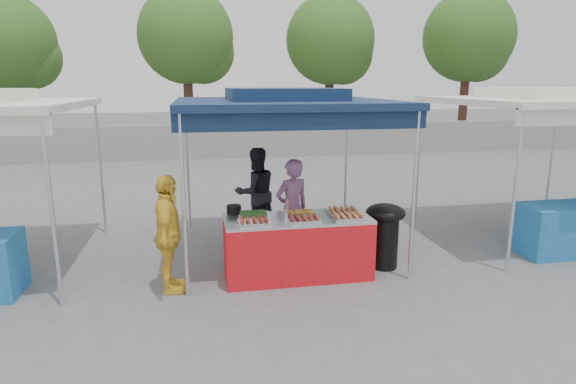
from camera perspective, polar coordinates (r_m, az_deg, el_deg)
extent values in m
plane|color=#5F6062|center=(6.96, 0.93, -9.55)|extent=(80.00, 80.00, 0.00)
cube|color=gray|center=(17.47, -6.39, 6.01)|extent=(40.00, 0.25, 1.20)
cylinder|color=silver|center=(6.00, -12.22, -1.95)|extent=(0.05, 0.05, 2.30)
cylinder|color=silver|center=(6.62, 14.69, -0.70)|extent=(0.05, 0.05, 2.30)
cylinder|color=silver|center=(8.93, -11.82, 2.89)|extent=(0.05, 0.05, 2.30)
cylinder|color=silver|center=(9.36, 6.89, 3.51)|extent=(0.05, 0.05, 2.30)
cube|color=#112445|center=(7.43, -0.58, 10.51)|extent=(3.20, 3.20, 0.10)
cube|color=#112445|center=(7.42, -0.59, 11.51)|extent=(1.65, 1.65, 0.18)
cube|color=#112445|center=(5.97, 1.99, 8.50)|extent=(3.20, 0.04, 0.25)
cylinder|color=silver|center=(6.23, -26.15, -2.45)|extent=(0.05, 0.05, 2.30)
cylinder|color=silver|center=(9.09, -21.31, 2.45)|extent=(0.05, 0.05, 2.30)
cylinder|color=silver|center=(7.38, 25.28, -0.14)|extent=(0.05, 0.05, 2.30)
cylinder|color=silver|center=(9.92, 15.20, 3.67)|extent=(0.05, 0.05, 2.30)
cylinder|color=silver|center=(11.54, 28.77, 3.77)|extent=(0.05, 0.05, 2.30)
cube|color=silver|center=(9.34, 28.17, 9.50)|extent=(3.20, 3.20, 0.10)
cube|color=silver|center=(9.33, 28.25, 10.29)|extent=(1.65, 1.65, 0.18)
cube|color=#216AAD|center=(8.86, 30.84, -3.74)|extent=(1.80, 0.70, 0.80)
cylinder|color=#45251A|center=(20.36, -29.69, 8.86)|extent=(0.36, 0.36, 3.66)
sphere|color=#376321|center=(20.39, -30.41, 15.15)|extent=(3.35, 3.35, 3.35)
sphere|color=#376321|center=(20.37, -28.42, 13.88)|extent=(2.30, 2.30, 2.30)
cylinder|color=#45251A|center=(19.48, -11.69, 10.56)|extent=(0.36, 0.36, 3.94)
sphere|color=#376321|center=(19.55, -12.02, 17.66)|extent=(3.60, 3.60, 3.60)
sphere|color=#376321|center=(19.71, -10.12, 16.05)|extent=(2.48, 2.48, 2.48)
cylinder|color=#45251A|center=(20.27, 4.89, 10.79)|extent=(0.36, 0.36, 3.89)
sphere|color=#376321|center=(20.33, 5.03, 17.53)|extent=(3.56, 3.56, 3.56)
sphere|color=#376321|center=(20.65, 6.51, 15.88)|extent=(2.45, 2.45, 2.45)
cylinder|color=#45251A|center=(22.13, 20.10, 10.45)|extent=(0.36, 0.36, 4.06)
sphere|color=#376321|center=(22.20, 20.62, 16.88)|extent=(3.71, 3.71, 3.71)
sphere|color=#376321|center=(22.64, 21.58, 15.24)|extent=(2.55, 2.55, 2.55)
cube|color=red|center=(6.73, 1.12, -6.67)|extent=(2.00, 0.80, 0.81)
cube|color=silver|center=(6.60, 1.13, -3.19)|extent=(2.00, 0.80, 0.04)
cube|color=silver|center=(6.27, -3.99, -3.65)|extent=(0.42, 0.30, 0.05)
cube|color=maroon|center=(6.26, -4.00, -3.33)|extent=(0.35, 0.25, 0.02)
cube|color=silver|center=(6.37, 1.92, -3.37)|extent=(0.42, 0.30, 0.05)
cube|color=maroon|center=(6.36, 1.92, -3.05)|extent=(0.35, 0.25, 0.02)
cube|color=silver|center=(6.52, 7.15, -3.07)|extent=(0.42, 0.30, 0.05)
cube|color=#BA6D3F|center=(6.51, 7.16, -2.75)|extent=(0.35, 0.25, 0.02)
cube|color=silver|center=(6.59, -4.12, -2.82)|extent=(0.42, 0.30, 0.05)
cube|color=#2D5D1F|center=(6.58, -4.12, -2.51)|extent=(0.35, 0.25, 0.02)
cube|color=silver|center=(6.67, 1.30, -2.60)|extent=(0.42, 0.30, 0.05)
cube|color=gold|center=(6.66, 1.30, -2.29)|extent=(0.35, 0.25, 0.02)
cube|color=silver|center=(6.80, 6.44, -2.38)|extent=(0.42, 0.30, 0.05)
cube|color=#BA6D3F|center=(6.79, 6.45, -2.08)|extent=(0.35, 0.25, 0.02)
cylinder|color=black|center=(6.81, -6.43, -2.07)|extent=(0.21, 0.21, 0.12)
cylinder|color=silver|center=(6.44, -0.16, -2.91)|extent=(0.08, 0.08, 0.11)
cylinder|color=black|center=(7.18, 11.34, -5.83)|extent=(0.40, 0.40, 0.77)
ellipsoid|color=black|center=(7.05, 11.49, -2.37)|extent=(0.57, 0.57, 0.26)
cube|color=#1543AD|center=(7.31, -1.84, -7.20)|extent=(0.49, 0.34, 0.29)
cube|color=#1543AD|center=(7.35, 2.71, -7.06)|extent=(0.50, 0.35, 0.30)
cube|color=#1543AD|center=(7.26, 2.74, -4.84)|extent=(0.49, 0.34, 0.29)
imported|color=#925D8A|center=(7.32, 0.47, -2.03)|extent=(0.66, 0.55, 1.55)
imported|color=black|center=(8.39, -3.81, -0.05)|extent=(0.89, 0.77, 1.57)
imported|color=yellow|center=(6.30, -14.00, -4.91)|extent=(0.41, 0.92, 1.54)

